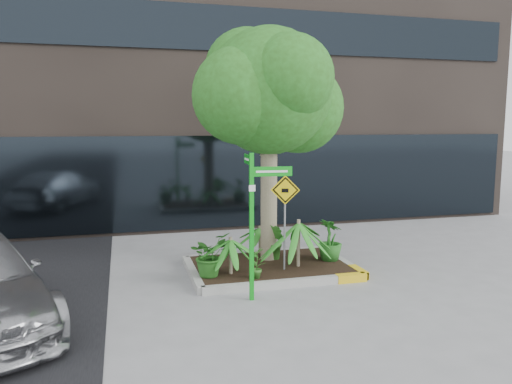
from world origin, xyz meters
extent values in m
plane|color=gray|center=(0.00, 0.00, 0.00)|extent=(80.00, 80.00, 0.00)
cube|color=#9E9E99|center=(0.20, 1.40, 0.07)|extent=(3.20, 0.15, 0.15)
cube|color=#9E9E99|center=(0.20, -0.80, 0.07)|extent=(3.20, 0.15, 0.15)
cube|color=#9E9E99|center=(-1.40, 0.30, 0.07)|extent=(0.15, 2.20, 0.15)
cube|color=#9E9E99|center=(1.80, 0.30, 0.07)|extent=(0.15, 2.20, 0.15)
cube|color=yellow|center=(1.50, -0.80, 0.07)|extent=(0.60, 0.17, 0.15)
cube|color=black|center=(0.20, 0.30, 0.12)|extent=(3.05, 2.05, 0.06)
cylinder|color=gray|center=(0.29, 0.71, 1.63)|extent=(0.35, 0.35, 3.25)
cylinder|color=gray|center=(0.40, 0.71, 2.82)|extent=(0.62, 0.17, 1.06)
sphere|color=#255317|center=(0.29, 0.71, 3.69)|extent=(2.60, 2.60, 2.60)
sphere|color=#255317|center=(1.05, 1.03, 3.36)|extent=(1.95, 1.95, 1.95)
sphere|color=#255317|center=(-0.36, 0.49, 3.58)|extent=(1.95, 1.95, 1.95)
sphere|color=#255317|center=(0.51, 0.06, 3.90)|extent=(1.73, 1.73, 1.73)
sphere|color=#255317|center=(-0.03, 1.25, 4.12)|extent=(1.84, 1.84, 1.84)
cylinder|color=gray|center=(0.71, 0.00, 0.63)|extent=(0.07, 0.07, 0.96)
cylinder|color=gray|center=(-0.73, -0.15, 0.51)|extent=(0.07, 0.07, 0.72)
cylinder|color=gray|center=(0.24, 1.20, 0.46)|extent=(0.07, 0.07, 0.62)
imported|color=#215919|center=(-1.15, -0.17, 0.56)|extent=(1.05, 1.05, 0.83)
imported|color=#23651E|center=(1.51, 0.26, 0.59)|extent=(0.67, 0.67, 0.89)
imported|color=#2D6720|center=(-0.31, -0.55, 0.46)|extent=(0.45, 0.45, 0.61)
imported|color=#26601B|center=(0.41, 0.61, 0.53)|extent=(0.52, 0.52, 0.77)
cube|color=#0E9B19|center=(-0.60, -1.25, 1.27)|extent=(0.08, 0.08, 2.54)
cube|color=#0E9B19|center=(-0.26, -1.28, 2.22)|extent=(0.71, 0.08, 0.16)
cube|color=#0E9B19|center=(-0.57, -0.91, 2.41)|extent=(0.08, 0.71, 0.16)
cube|color=white|center=(-0.26, -1.30, 2.22)|extent=(0.54, 0.05, 0.04)
cube|color=white|center=(-0.59, -0.91, 2.41)|extent=(0.05, 0.54, 0.04)
cube|color=white|center=(-0.60, -1.29, 1.95)|extent=(0.11, 0.01, 0.11)
cylinder|color=slate|center=(0.38, -0.10, 1.01)|extent=(0.10, 0.17, 1.72)
cube|color=yellow|center=(0.38, -0.11, 1.74)|extent=(0.55, 0.22, 0.58)
cube|color=black|center=(0.38, -0.12, 1.74)|extent=(0.48, 0.19, 0.51)
cube|color=yellow|center=(0.38, -0.13, 1.74)|extent=(0.41, 0.16, 0.44)
cube|color=black|center=(0.37, -0.13, 1.73)|extent=(0.13, 0.05, 0.08)
camera|label=1|loc=(-2.70, -9.28, 3.01)|focal=35.00mm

